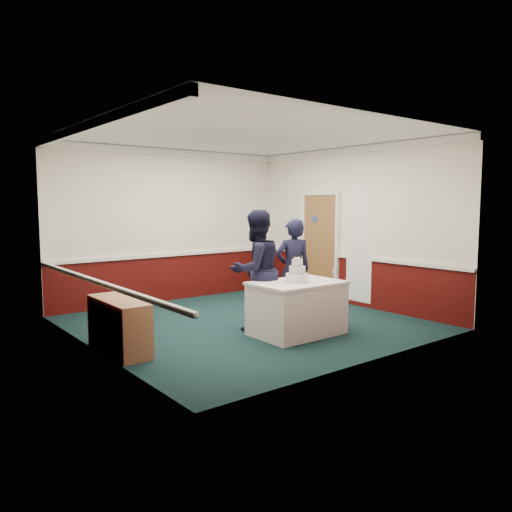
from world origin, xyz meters
TOP-DOWN VIEW (x-y plane):
  - ground at (0.00, 0.00)m, footprint 5.00×5.00m
  - room_shell at (0.08, 0.61)m, footprint 5.00×5.00m
  - sideboard at (-2.28, -0.24)m, footprint 0.41×1.20m
  - cake_table at (0.16, -1.00)m, footprint 1.32×0.92m
  - wedding_cake at (0.16, -1.00)m, footprint 0.35×0.35m
  - cake_knife at (0.13, -1.20)m, footprint 0.09×0.21m
  - champagne_flute at (0.66, -1.28)m, footprint 0.05×0.05m
  - person_man at (-0.14, -0.41)m, footprint 0.90×0.70m
  - person_woman at (0.72, -0.30)m, footprint 0.72×0.60m

SIDE VIEW (x-z plane):
  - ground at x=0.00m, z-range 0.00..0.00m
  - sideboard at x=-2.28m, z-range 0.00..0.70m
  - cake_table at x=0.16m, z-range 0.01..0.80m
  - cake_knife at x=0.13m, z-range 0.79..0.79m
  - person_woman at x=0.72m, z-range 0.00..1.69m
  - wedding_cake at x=0.16m, z-range 0.72..1.08m
  - person_man at x=-0.14m, z-range 0.00..1.84m
  - champagne_flute at x=0.66m, z-range 0.83..1.03m
  - room_shell at x=0.08m, z-range 0.47..3.47m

